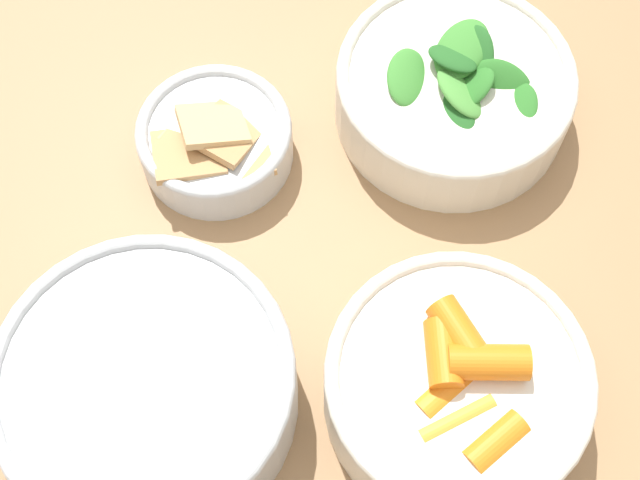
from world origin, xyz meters
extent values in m
plane|color=#4C4238|center=(0.00, 0.00, 0.00)|extent=(10.00, 10.00, 0.00)
cube|color=#99724C|center=(0.00, 0.00, 0.73)|extent=(1.14, 0.86, 0.03)
cube|color=olive|center=(-0.51, -0.37, 0.36)|extent=(0.06, 0.06, 0.72)
cylinder|color=silver|center=(-0.04, 0.12, 0.77)|extent=(0.17, 0.17, 0.06)
torus|color=silver|center=(-0.04, 0.12, 0.80)|extent=(0.17, 0.17, 0.01)
cylinder|color=orange|center=(-0.01, 0.14, 0.79)|extent=(0.02, 0.05, 0.02)
cylinder|color=orange|center=(-0.06, 0.13, 0.79)|extent=(0.03, 0.05, 0.02)
cylinder|color=orange|center=(-0.03, 0.15, 0.79)|extent=(0.05, 0.03, 0.02)
cylinder|color=orange|center=(-0.04, 0.13, 0.79)|extent=(0.06, 0.04, 0.02)
cylinder|color=orange|center=(-0.03, 0.08, 0.79)|extent=(0.02, 0.06, 0.02)
cylinder|color=orange|center=(-0.05, 0.17, 0.79)|extent=(0.05, 0.04, 0.02)
cylinder|color=orange|center=(-0.05, 0.10, 0.81)|extent=(0.03, 0.05, 0.02)
cylinder|color=orange|center=(-0.03, 0.11, 0.81)|extent=(0.03, 0.05, 0.02)
cylinder|color=orange|center=(-0.06, 0.12, 0.81)|extent=(0.05, 0.04, 0.02)
cylinder|color=silver|center=(-0.12, -0.09, 0.77)|extent=(0.18, 0.18, 0.05)
torus|color=silver|center=(-0.12, -0.09, 0.80)|extent=(0.18, 0.18, 0.01)
ellipsoid|color=#2D7028|center=(-0.13, -0.08, 0.80)|extent=(0.05, 0.04, 0.04)
ellipsoid|color=#3D8433|center=(-0.09, -0.10, 0.80)|extent=(0.06, 0.06, 0.02)
ellipsoid|color=#235B23|center=(-0.09, -0.15, 0.78)|extent=(0.04, 0.05, 0.03)
ellipsoid|color=#2D7028|center=(-0.16, -0.05, 0.79)|extent=(0.05, 0.05, 0.03)
ellipsoid|color=#235B23|center=(-0.11, -0.06, 0.79)|extent=(0.04, 0.05, 0.03)
ellipsoid|color=#235B23|center=(-0.12, -0.10, 0.81)|extent=(0.05, 0.05, 0.02)
ellipsoid|color=#3D8433|center=(-0.07, -0.13, 0.79)|extent=(0.06, 0.07, 0.02)
ellipsoid|color=#3D8433|center=(-0.13, -0.11, 0.80)|extent=(0.07, 0.07, 0.02)
ellipsoid|color=#235B23|center=(-0.14, -0.10, 0.79)|extent=(0.06, 0.07, 0.06)
ellipsoid|color=#4C933D|center=(-0.17, -0.06, 0.79)|extent=(0.04, 0.03, 0.02)
ellipsoid|color=#4C933D|center=(-0.12, -0.08, 0.80)|extent=(0.04, 0.05, 0.03)
ellipsoid|color=#2D7028|center=(-0.15, -0.08, 0.80)|extent=(0.06, 0.05, 0.04)
cylinder|color=silver|center=(0.15, 0.07, 0.78)|extent=(0.19, 0.19, 0.06)
torus|color=silver|center=(0.15, 0.07, 0.81)|extent=(0.19, 0.19, 0.01)
cylinder|color=brown|center=(0.15, 0.07, 0.77)|extent=(0.18, 0.18, 0.04)
ellipsoid|color=#A36B4C|center=(0.08, 0.03, 0.79)|extent=(0.01, 0.01, 0.01)
ellipsoid|color=#A36B4C|center=(0.09, 0.03, 0.79)|extent=(0.01, 0.01, 0.01)
ellipsoid|color=#8E5B3D|center=(0.14, 0.11, 0.80)|extent=(0.01, 0.01, 0.01)
ellipsoid|color=#8E5B3D|center=(0.11, 0.13, 0.79)|extent=(0.01, 0.01, 0.01)
ellipsoid|color=#AD7551|center=(0.13, 0.03, 0.79)|extent=(0.01, 0.01, 0.01)
ellipsoid|color=#AD7551|center=(0.14, 0.12, 0.80)|extent=(0.01, 0.01, 0.01)
ellipsoid|color=#8E5B3D|center=(0.17, 0.00, 0.79)|extent=(0.01, 0.01, 0.01)
ellipsoid|color=#AD7551|center=(0.11, 0.11, 0.79)|extent=(0.01, 0.01, 0.01)
ellipsoid|color=#8E5B3D|center=(0.22, 0.06, 0.79)|extent=(0.01, 0.01, 0.01)
ellipsoid|color=#8E5B3D|center=(0.08, 0.02, 0.79)|extent=(0.01, 0.01, 0.01)
ellipsoid|color=#A36B4C|center=(0.08, 0.10, 0.79)|extent=(0.01, 0.01, 0.01)
ellipsoid|color=#AD7551|center=(0.08, 0.05, 0.79)|extent=(0.01, 0.01, 0.01)
ellipsoid|color=#A36B4C|center=(0.21, 0.07, 0.79)|extent=(0.01, 0.01, 0.01)
cylinder|color=#E0A88E|center=(0.12, 0.11, 0.79)|extent=(0.03, 0.03, 0.01)
cylinder|color=tan|center=(0.11, 0.13, 0.80)|extent=(0.03, 0.03, 0.01)
cylinder|color=#E0A88E|center=(0.11, 0.01, 0.80)|extent=(0.03, 0.03, 0.01)
cylinder|color=silver|center=(0.06, -0.11, 0.76)|extent=(0.12, 0.12, 0.03)
torus|color=silver|center=(0.06, -0.11, 0.78)|extent=(0.12, 0.12, 0.01)
cube|color=tan|center=(0.05, -0.13, 0.77)|extent=(0.07, 0.06, 0.02)
cube|color=tan|center=(0.07, -0.11, 0.77)|extent=(0.06, 0.06, 0.02)
cube|color=tan|center=(0.05, -0.09, 0.78)|extent=(0.05, 0.05, 0.01)
cube|color=tan|center=(0.08, -0.10, 0.78)|extent=(0.06, 0.05, 0.01)
cube|color=tan|center=(0.05, -0.10, 0.78)|extent=(0.06, 0.06, 0.02)
cube|color=tan|center=(0.06, -0.11, 0.79)|extent=(0.05, 0.05, 0.03)
camera|label=1|loc=(0.09, 0.25, 1.34)|focal=50.00mm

